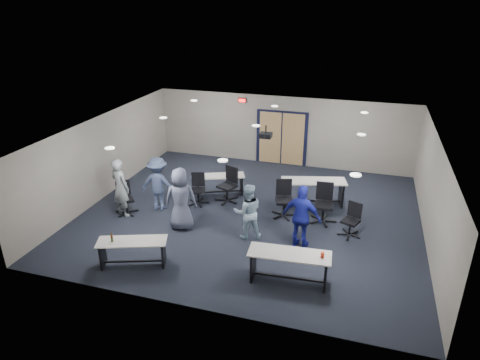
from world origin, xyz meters
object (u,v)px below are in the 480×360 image
(person_lightblue, at_px, (248,212))
(person_plaid, at_px, (181,199))
(table_front_left, at_px, (132,248))
(chair_loose_left, at_px, (125,198))
(chair_back_b, at_px, (227,185))
(chair_back_c, at_px, (284,199))
(table_back_right, at_px, (313,188))
(chair_back_d, at_px, (324,204))
(table_front_right, at_px, (289,262))
(chair_loose_right, at_px, (351,220))
(chair_back_a, at_px, (198,189))
(person_back, at_px, (158,184))
(table_back_left, at_px, (219,181))
(person_navy, at_px, (302,217))
(person_gray, at_px, (120,188))

(person_lightblue, bearing_deg, person_plaid, -23.16)
(table_front_left, distance_m, chair_loose_left, 2.85)
(chair_back_b, xyz_separation_m, chair_back_c, (1.97, -0.48, -0.01))
(table_back_right, height_order, chair_loose_left, chair_loose_left)
(chair_back_b, distance_m, chair_back_d, 3.18)
(table_front_right, xyz_separation_m, person_lightblue, (-1.47, 1.63, 0.27))
(chair_back_c, bearing_deg, chair_loose_left, 177.66)
(chair_back_d, bearing_deg, chair_loose_right, -40.98)
(chair_loose_right, bearing_deg, chair_back_a, -165.22)
(chair_loose_right, xyz_separation_m, person_back, (-5.82, -0.04, 0.37))
(table_front_left, xyz_separation_m, chair_back_a, (0.27, 3.63, 0.03))
(chair_loose_right, height_order, person_back, person_back)
(chair_loose_right, bearing_deg, person_plaid, -146.20)
(table_front_left, xyz_separation_m, chair_back_b, (1.10, 4.07, 0.10))
(table_back_left, xyz_separation_m, person_navy, (3.15, -2.48, 0.43))
(table_back_left, distance_m, person_plaid, 2.52)
(person_gray, xyz_separation_m, person_lightblue, (4.00, -0.17, -0.11))
(chair_back_d, relative_size, chair_loose_left, 1.16)
(person_back, bearing_deg, person_lightblue, 158.15)
(table_front_right, bearing_deg, person_plaid, 150.59)
(table_front_right, distance_m, chair_back_a, 4.77)
(person_navy, xyz_separation_m, person_back, (-4.59, 0.92, -0.03))
(chair_back_d, distance_m, person_lightblue, 2.41)
(chair_back_d, distance_m, person_navy, 1.62)
(table_front_right, xyz_separation_m, chair_back_a, (-3.56, 3.18, -0.02))
(table_back_right, bearing_deg, chair_loose_right, -67.45)
(chair_back_b, relative_size, person_lightblue, 0.72)
(chair_loose_right, relative_size, person_gray, 0.53)
(table_front_right, distance_m, person_plaid, 3.80)
(person_back, bearing_deg, person_gray, 32.50)
(table_front_right, bearing_deg, chair_loose_right, 59.92)
(person_lightblue, relative_size, person_navy, 0.90)
(person_plaid, distance_m, person_lightblue, 1.96)
(chair_loose_left, distance_m, person_back, 1.08)
(chair_back_c, height_order, chair_back_d, chair_back_d)
(chair_back_b, distance_m, person_lightblue, 2.36)
(person_plaid, xyz_separation_m, person_lightblue, (1.96, 0.03, -0.12))
(chair_back_a, relative_size, chair_back_d, 0.86)
(table_back_right, height_order, chair_loose_right, chair_loose_right)
(table_back_right, distance_m, chair_back_a, 3.67)
(chair_loose_right, distance_m, person_plaid, 4.77)
(chair_back_c, height_order, person_lightblue, person_lightblue)
(table_back_left, distance_m, table_back_right, 3.11)
(chair_back_a, bearing_deg, person_back, -164.36)
(table_back_right, xyz_separation_m, person_back, (-4.55, -1.72, 0.29))
(table_front_left, distance_m, person_navy, 4.36)
(table_back_left, xyz_separation_m, chair_back_b, (0.42, -0.45, 0.11))
(table_front_left, bearing_deg, chair_back_b, 55.03)
(table_back_right, distance_m, person_gray, 5.96)
(person_lightblue, bearing_deg, chair_back_c, -139.29)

